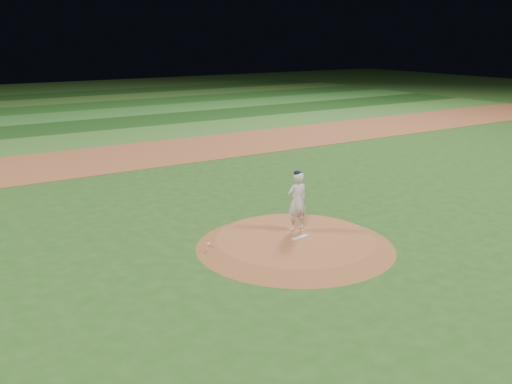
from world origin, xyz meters
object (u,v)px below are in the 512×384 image
Objects in this scene: pitching_rubber at (300,237)px; pitcher_on_mound at (297,201)px; rosin_bag at (209,244)px; pitchers_mound at (295,242)px.

pitcher_on_mound reaches higher than pitching_rubber.
pitcher_on_mound reaches higher than rosin_bag.
rosin_bag reaches higher than pitching_rubber.
rosin_bag is 2.84m from pitcher_on_mound.
pitchers_mound is 9.76× the size of pitching_rubber.
pitching_rubber is 0.32× the size of pitcher_on_mound.
pitcher_on_mound is (0.33, 0.59, 0.85)m from pitching_rubber.
rosin_bag is (-2.37, 0.91, 0.01)m from pitching_rubber.
pitcher_on_mound is at bearing 50.09° from pitchers_mound.
rosin_bag reaches higher than pitchers_mound.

